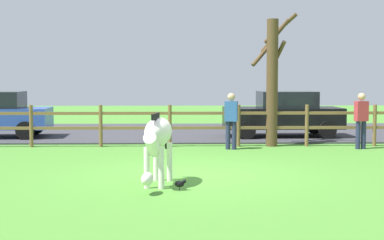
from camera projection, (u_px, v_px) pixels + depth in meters
ground_plane at (195, 175)px, 12.24m from camera, size 60.00×60.00×0.00m
parking_asphalt at (188, 132)px, 21.51m from camera, size 28.00×7.40×0.05m
paddock_fence at (170, 123)px, 17.16m from camera, size 20.89×0.11×1.27m
bare_tree at (272, 78)px, 17.24m from camera, size 1.43×0.97×4.04m
zebra at (157, 138)px, 10.97m from camera, size 0.69×1.92×1.41m
crow_on_grass at (180, 184)px, 10.54m from camera, size 0.21×0.10×0.20m
parked_car_black at (283, 113)px, 19.70m from camera, size 4.03×1.94×1.56m
visitor_left_of_tree at (231, 118)px, 16.51m from camera, size 0.40×0.30×1.64m
visitor_right_of_tree at (361, 118)px, 16.61m from camera, size 0.40×0.29×1.64m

